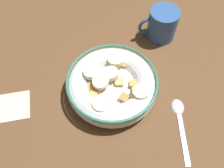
% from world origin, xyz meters
% --- Properties ---
extents(ground_plane, '(1.06, 1.06, 0.02)m').
position_xyz_m(ground_plane, '(0.00, 0.00, -0.01)').
color(ground_plane, brown).
extents(cereal_bowl, '(0.19, 0.19, 0.05)m').
position_xyz_m(cereal_bowl, '(0.00, -0.00, 0.03)').
color(cereal_bowl, white).
rests_on(cereal_bowl, ground_plane).
extents(spoon, '(0.04, 0.15, 0.01)m').
position_xyz_m(spoon, '(-0.13, 0.09, 0.00)').
color(spoon, '#B7B7BC').
rests_on(spoon, ground_plane).
extents(coffee_mug, '(0.10, 0.07, 0.08)m').
position_xyz_m(coffee_mug, '(-0.15, -0.14, 0.04)').
color(coffee_mug, '#335999').
rests_on(coffee_mug, ground_plane).
extents(folded_napkin, '(0.11, 0.07, 0.00)m').
position_xyz_m(folded_napkin, '(0.24, -0.00, 0.00)').
color(folded_napkin, beige).
rests_on(folded_napkin, ground_plane).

